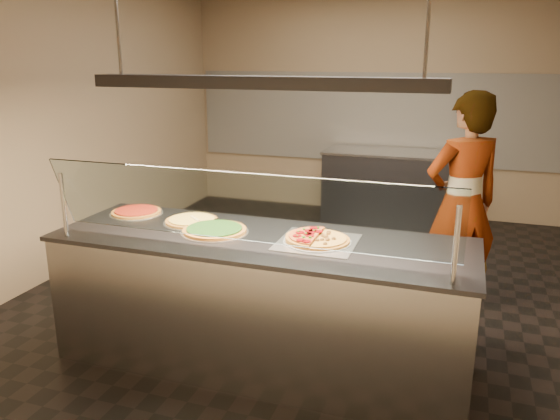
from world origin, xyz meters
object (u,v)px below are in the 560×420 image
(perforated_tray, at_px, (317,241))
(half_pizza_pepperoni, at_px, (303,236))
(pizza_tomato, at_px, (137,211))
(prep_table, at_px, (389,187))
(pizza_cheese, at_px, (192,220))
(pizza_spinach, at_px, (215,230))
(sneeze_guard, at_px, (240,208))
(pizza_spatula, at_px, (203,220))
(heat_lamp_housing, at_px, (259,83))
(half_pizza_sausage, at_px, (332,240))
(serving_counter, at_px, (261,301))
(worker, at_px, (462,204))

(perforated_tray, relative_size, half_pizza_pepperoni, 1.21)
(half_pizza_pepperoni, distance_m, pizza_tomato, 1.43)
(prep_table, bearing_deg, pizza_cheese, -105.05)
(perforated_tray, distance_m, pizza_spinach, 0.73)
(sneeze_guard, relative_size, pizza_spinach, 5.51)
(perforated_tray, height_order, pizza_spinach, pizza_spinach)
(pizza_cheese, xyz_separation_m, pizza_spatula, (0.09, -0.01, 0.01))
(heat_lamp_housing, bearing_deg, perforated_tray, 4.29)
(pizza_cheese, xyz_separation_m, pizza_tomato, (-0.52, 0.07, -0.00))
(pizza_spinach, bearing_deg, heat_lamp_housing, -1.75)
(prep_table, distance_m, heat_lamp_housing, 4.06)
(sneeze_guard, relative_size, heat_lamp_housing, 1.13)
(heat_lamp_housing, bearing_deg, half_pizza_sausage, 3.42)
(half_pizza_sausage, xyz_separation_m, pizza_tomato, (-1.61, 0.21, -0.01))
(sneeze_guard, height_order, pizza_spatula, sneeze_guard)
(serving_counter, bearing_deg, pizza_spatula, 162.55)
(half_pizza_pepperoni, xyz_separation_m, half_pizza_sausage, (0.20, 0.00, -0.01))
(prep_table, bearing_deg, worker, -69.47)
(pizza_spinach, distance_m, prep_table, 3.85)
(pizza_cheese, bearing_deg, pizza_spatula, -4.86)
(worker, distance_m, heat_lamp_housing, 2.11)
(half_pizza_pepperoni, distance_m, half_pizza_sausage, 0.20)
(pizza_spatula, distance_m, worker, 2.14)
(half_pizza_sausage, distance_m, heat_lamp_housing, 1.11)
(sneeze_guard, xyz_separation_m, worker, (1.27, 1.68, -0.30))
(worker, bearing_deg, perforated_tray, 22.20)
(half_pizza_pepperoni, height_order, worker, worker)
(serving_counter, xyz_separation_m, heat_lamp_housing, (0.00, -0.00, 1.48))
(pizza_spinach, relative_size, worker, 0.25)
(pizza_cheese, bearing_deg, pizza_spinach, -31.36)
(half_pizza_sausage, relative_size, pizza_cheese, 1.01)
(pizza_spinach, bearing_deg, sneeze_guard, -45.76)
(serving_counter, xyz_separation_m, prep_table, (0.36, 3.76, 0.00))
(pizza_spatula, relative_size, worker, 0.15)
(perforated_tray, xyz_separation_m, heat_lamp_housing, (-0.39, -0.03, 1.01))
(pizza_cheese, height_order, prep_table, pizza_cheese)
(pizza_spatula, distance_m, heat_lamp_housing, 1.13)
(pizza_cheese, xyz_separation_m, heat_lamp_housing, (0.60, -0.17, 1.01))
(pizza_spinach, height_order, prep_table, pizza_spinach)
(half_pizza_pepperoni, xyz_separation_m, pizza_tomato, (-1.41, 0.21, -0.02))
(serving_counter, height_order, heat_lamp_housing, heat_lamp_housing)
(pizza_spatula, bearing_deg, perforated_tray, -8.34)
(prep_table, bearing_deg, serving_counter, -95.50)
(sneeze_guard, distance_m, pizza_spatula, 0.77)
(serving_counter, distance_m, pizza_spatula, 0.73)
(half_pizza_pepperoni, xyz_separation_m, pizza_cheese, (-0.89, 0.14, -0.02))
(perforated_tray, bearing_deg, heat_lamp_housing, -175.71)
(pizza_spinach, distance_m, worker, 2.09)
(worker, bearing_deg, half_pizza_pepperoni, 19.31)
(sneeze_guard, bearing_deg, prep_table, 84.96)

